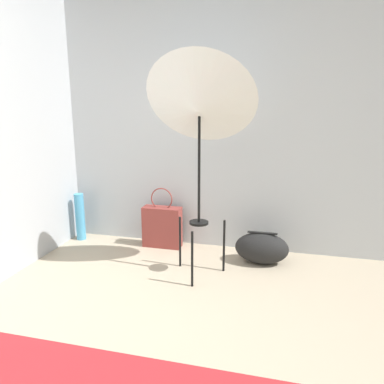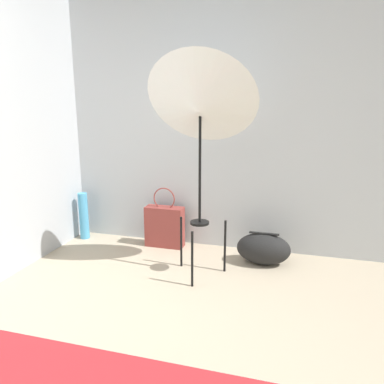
% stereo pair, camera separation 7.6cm
% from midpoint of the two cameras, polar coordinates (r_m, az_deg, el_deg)
% --- Properties ---
extents(wall_back, '(8.00, 0.05, 2.60)m').
position_cam_midpoint_polar(wall_back, '(3.65, 3.92, 11.45)').
color(wall_back, '#B7BCC1').
rests_on(wall_back, ground_plane).
extents(photo_umbrella, '(0.89, 0.68, 1.81)m').
position_cam_midpoint_polar(photo_umbrella, '(2.95, 2.01, 12.90)').
color(photo_umbrella, black).
rests_on(photo_umbrella, ground_plane).
extents(tote_bag, '(0.39, 0.14, 0.61)m').
position_cam_midpoint_polar(tote_bag, '(3.80, -3.62, -5.19)').
color(tote_bag, brown).
rests_on(tote_bag, ground_plane).
extents(duffel_bag, '(0.48, 0.28, 0.29)m').
position_cam_midpoint_polar(duffel_bag, '(3.48, 11.45, -8.48)').
color(duffel_bag, black).
rests_on(duffel_bag, ground_plane).
extents(paper_roll, '(0.10, 0.10, 0.50)m').
position_cam_midpoint_polar(paper_roll, '(4.15, -15.67, -3.52)').
color(paper_roll, '#4CA3D1').
rests_on(paper_roll, ground_plane).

